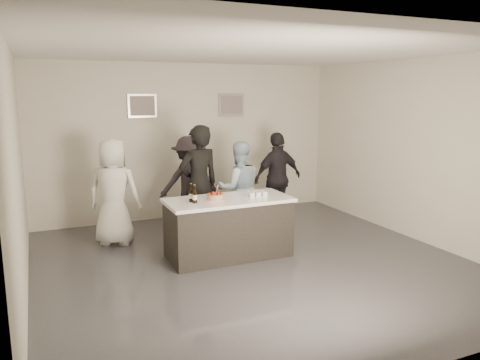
{
  "coord_description": "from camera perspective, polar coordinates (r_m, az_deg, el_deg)",
  "views": [
    {
      "loc": [
        -2.79,
        -5.82,
        2.45
      ],
      "look_at": [
        0.0,
        0.5,
        1.15
      ],
      "focal_mm": 35.0,
      "sensor_mm": 36.0,
      "label": 1
    }
  ],
  "objects": [
    {
      "name": "person_main_blue",
      "position": [
        8.08,
        -0.13,
        -1.03
      ],
      "size": [
        0.87,
        0.72,
        1.63
      ],
      "primitive_type": "imported",
      "rotation": [
        0.0,
        0.0,
        3.0
      ],
      "color": "#AECDE3",
      "rests_on": "ground"
    },
    {
      "name": "floor",
      "position": [
        6.9,
        1.7,
        -10.14
      ],
      "size": [
        6.0,
        6.0,
        0.0
      ],
      "primitive_type": "plane",
      "color": "#3D3D42",
      "rests_on": "ground"
    },
    {
      "name": "candles",
      "position": [
        6.54,
        -3.07,
        -3.03
      ],
      "size": [
        0.24,
        0.08,
        0.01
      ],
      "primitive_type": "cube",
      "color": "pink",
      "rests_on": "bar_counter"
    },
    {
      "name": "tumbler_cluster",
      "position": [
        7.06,
        2.06,
        -1.7
      ],
      "size": [
        0.3,
        0.19,
        0.08
      ],
      "primitive_type": "cube",
      "color": "orange",
      "rests_on": "bar_counter"
    },
    {
      "name": "wall_back",
      "position": [
        9.29,
        -6.26,
        4.73
      ],
      "size": [
        6.0,
        0.04,
        3.0
      ],
      "primitive_type": "cube",
      "color": "beige",
      "rests_on": "ground"
    },
    {
      "name": "person_guest_left",
      "position": [
        7.81,
        -15.13,
        -1.39
      ],
      "size": [
        1.01,
        0.9,
        1.74
      ],
      "primitive_type": "imported",
      "rotation": [
        0.0,
        0.0,
        2.63
      ],
      "color": "white",
      "rests_on": "ground"
    },
    {
      "name": "picture_right",
      "position": [
        9.53,
        -1.06,
        9.16
      ],
      "size": [
        0.54,
        0.04,
        0.44
      ],
      "primitive_type": "cube",
      "color": "#B2B2B7",
      "rests_on": "wall_back"
    },
    {
      "name": "person_guest_right",
      "position": [
        8.82,
        4.62,
        0.25
      ],
      "size": [
        1.05,
        0.53,
        1.72
      ],
      "primitive_type": "imported",
      "rotation": [
        0.0,
        0.0,
        3.26
      ],
      "color": "black",
      "rests_on": "ground"
    },
    {
      "name": "bar_counter",
      "position": [
        7.05,
        -1.41,
        -5.83
      ],
      "size": [
        1.86,
        0.86,
        0.9
      ],
      "primitive_type": "cube",
      "color": "white",
      "rests_on": "ground"
    },
    {
      "name": "person_guest_back",
      "position": [
        8.47,
        -6.18,
        -0.33
      ],
      "size": [
        1.15,
        0.73,
        1.69
      ],
      "primitive_type": "imported",
      "rotation": [
        0.0,
        0.0,
        3.04
      ],
      "color": "#29242A",
      "rests_on": "ground"
    },
    {
      "name": "wall_right",
      "position": [
        8.26,
        20.94,
        3.35
      ],
      "size": [
        0.04,
        6.0,
        3.0
      ],
      "primitive_type": "cube",
      "color": "beige",
      "rests_on": "ground"
    },
    {
      "name": "picture_left",
      "position": [
        8.99,
        -11.83,
        8.85
      ],
      "size": [
        0.54,
        0.04,
        0.44
      ],
      "primitive_type": "cube",
      "color": "#B2B2B7",
      "rests_on": "wall_back"
    },
    {
      "name": "beer_bottle_b",
      "position": [
        6.65,
        -5.54,
        -1.72
      ],
      "size": [
        0.07,
        0.07,
        0.26
      ],
      "primitive_type": "cylinder",
      "color": "black",
      "rests_on": "bar_counter"
    },
    {
      "name": "person_main_black",
      "position": [
        7.66,
        -5.04,
        -0.52
      ],
      "size": [
        0.78,
        0.58,
        1.94
      ],
      "primitive_type": "imported",
      "rotation": [
        0.0,
        0.0,
        3.32
      ],
      "color": "black",
      "rests_on": "ground"
    },
    {
      "name": "wall_front",
      "position": [
        4.07,
        20.34,
        -3.49
      ],
      "size": [
        6.0,
        0.04,
        3.0
      ],
      "primitive_type": "cube",
      "color": "beige",
      "rests_on": "ground"
    },
    {
      "name": "beer_bottle_a",
      "position": [
        6.74,
        -5.98,
        -1.56
      ],
      "size": [
        0.07,
        0.07,
        0.26
      ],
      "primitive_type": "cylinder",
      "color": "black",
      "rests_on": "bar_counter"
    },
    {
      "name": "wall_left",
      "position": [
        5.9,
        -25.54,
        0.34
      ],
      "size": [
        0.04,
        6.0,
        3.0
      ],
      "primitive_type": "cube",
      "color": "beige",
      "rests_on": "ground"
    },
    {
      "name": "ceiling",
      "position": [
        6.47,
        1.86,
        15.53
      ],
      "size": [
        6.0,
        6.0,
        0.0
      ],
      "primitive_type": "plane",
      "rotation": [
        3.14,
        0.0,
        0.0
      ],
      "color": "white"
    },
    {
      "name": "cake",
      "position": [
        6.86,
        -3.01,
        -2.09
      ],
      "size": [
        0.25,
        0.25,
        0.08
      ],
      "primitive_type": "cylinder",
      "color": "orange",
      "rests_on": "bar_counter"
    }
  ]
}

